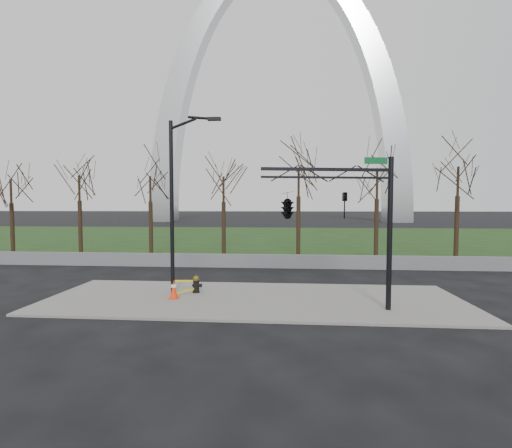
# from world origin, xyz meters

# --- Properties ---
(ground) EXTENTS (500.00, 500.00, 0.00)m
(ground) POSITION_xyz_m (0.00, 0.00, 0.00)
(ground) COLOR black
(ground) RESTS_ON ground
(sidewalk) EXTENTS (18.00, 6.00, 0.10)m
(sidewalk) POSITION_xyz_m (0.00, 0.00, 0.05)
(sidewalk) COLOR slate
(sidewalk) RESTS_ON ground
(grass_strip) EXTENTS (120.00, 40.00, 0.06)m
(grass_strip) POSITION_xyz_m (0.00, 30.00, 0.03)
(grass_strip) COLOR #1A3412
(grass_strip) RESTS_ON ground
(guardrail) EXTENTS (60.00, 0.30, 0.90)m
(guardrail) POSITION_xyz_m (0.00, 8.00, 0.45)
(guardrail) COLOR #59595B
(guardrail) RESTS_ON ground
(gateway_arch) EXTENTS (66.00, 6.00, 65.00)m
(gateway_arch) POSITION_xyz_m (0.00, 75.00, 32.50)
(gateway_arch) COLOR silver
(gateway_arch) RESTS_ON ground
(tree_row) EXTENTS (56.84, 4.00, 7.85)m
(tree_row) POSITION_xyz_m (5.42, 12.00, 3.93)
(tree_row) COLOR black
(tree_row) RESTS_ON ground
(fire_hydrant) EXTENTS (0.52, 0.34, 0.83)m
(fire_hydrant) POSITION_xyz_m (-2.73, 0.75, 0.48)
(fire_hydrant) COLOR black
(fire_hydrant) RESTS_ON sidewalk
(traffic_cone) EXTENTS (0.45, 0.45, 0.79)m
(traffic_cone) POSITION_xyz_m (-3.46, -0.36, 0.49)
(traffic_cone) COLOR #F7340D
(traffic_cone) RESTS_ON sidewalk
(street_light) EXTENTS (2.39, 0.23, 8.21)m
(street_light) POSITION_xyz_m (-3.61, 0.68, 4.69)
(street_light) COLOR black
(street_light) RESTS_ON ground
(traffic_signal_mast) EXTENTS (5.04, 2.54, 6.00)m
(traffic_signal_mast) POSITION_xyz_m (2.19, -1.84, 4.15)
(traffic_signal_mast) COLOR black
(traffic_signal_mast) RESTS_ON ground
(caution_tape) EXTENTS (1.09, 1.11, 0.43)m
(caution_tape) POSITION_xyz_m (-3.19, 0.43, 0.45)
(caution_tape) COLOR yellow
(caution_tape) RESTS_ON ground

